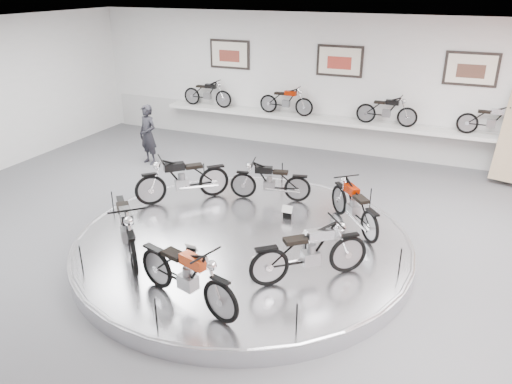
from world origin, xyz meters
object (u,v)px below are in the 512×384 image
at_px(bike_e, 187,274).
at_px(bike_f, 310,251).
at_px(display_platform, 243,244).
at_px(shelf, 334,121).
at_px(bike_d, 127,227).
at_px(visitor, 148,135).
at_px(bike_b, 270,181).
at_px(bike_c, 182,178).
at_px(bike_a, 354,205).

bearing_deg(bike_e, bike_f, 59.18).
relative_size(display_platform, shelf, 0.58).
bearing_deg(shelf, display_platform, -90.00).
distance_m(shelf, bike_d, 7.95).
bearing_deg(display_platform, visitor, 142.34).
relative_size(bike_d, bike_e, 1.05).
relative_size(bike_b, bike_e, 0.88).
xyz_separation_m(bike_c, bike_e, (2.06, -3.30, -0.01)).
bearing_deg(shelf, bike_a, -70.45).
bearing_deg(bike_a, bike_c, 52.57).
bearing_deg(bike_a, shelf, -20.97).
distance_m(display_platform, bike_a, 2.30).
xyz_separation_m(bike_b, bike_e, (0.30, -4.11, 0.06)).
relative_size(shelf, visitor, 6.54).
relative_size(bike_c, bike_e, 1.02).
bearing_deg(bike_e, bike_a, 80.21).
height_order(bike_b, visitor, visitor).
bearing_deg(bike_b, visitor, -34.22).
xyz_separation_m(bike_a, bike_c, (-3.77, -0.20, 0.05)).
relative_size(bike_c, visitor, 1.06).
bearing_deg(bike_e, bike_d, 169.45).
height_order(bike_b, bike_c, bike_c).
distance_m(shelf, bike_c, 5.70).
relative_size(bike_b, bike_f, 0.88).
bearing_deg(visitor, bike_d, -42.00).
xyz_separation_m(bike_c, bike_d, (0.32, -2.43, 0.01)).
bearing_deg(shelf, bike_f, -77.63).
distance_m(display_platform, bike_e, 2.35).
bearing_deg(bike_c, bike_e, 78.23).
bearing_deg(bike_f, bike_e, -177.52).
relative_size(shelf, bike_c, 6.16).
xyz_separation_m(display_platform, bike_f, (1.60, -0.88, 0.66)).
bearing_deg(bike_e, bike_c, 138.18).
xyz_separation_m(bike_d, bike_f, (3.22, 0.50, -0.03)).
bearing_deg(bike_d, display_platform, 86.62).
xyz_separation_m(shelf, bike_d, (-1.62, -7.78, -0.16)).
bearing_deg(shelf, bike_b, -92.35).
distance_m(shelf, visitor, 5.39).
bearing_deg(bike_c, visitor, -87.12).
xyz_separation_m(display_platform, bike_d, (-1.62, -1.38, 0.69)).
xyz_separation_m(bike_e, visitor, (-4.66, 5.76, 0.03)).
xyz_separation_m(display_platform, visitor, (-4.55, 3.51, 0.69)).
relative_size(bike_f, visitor, 1.04).
xyz_separation_m(display_platform, shelf, (0.00, 6.40, 0.85)).
relative_size(shelf, bike_d, 6.01).
bearing_deg(bike_a, bike_b, 32.90).
distance_m(display_platform, bike_d, 2.24).
bearing_deg(bike_c, bike_f, 107.73).
height_order(bike_d, bike_f, bike_d).
distance_m(bike_a, bike_d, 4.34).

